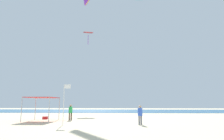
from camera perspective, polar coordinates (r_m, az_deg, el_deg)
The scene contains 8 objects.
ground at distance 20.78m, azimuth 2.25°, elevation -14.47°, with size 110.00×110.00×0.10m, color beige.
ocean_strip at distance 50.36m, azimuth 2.74°, elevation -11.29°, with size 110.00×21.69×0.03m, color #28608C.
canopy_tent at distance 23.63m, azimuth -18.84°, elevation -7.49°, with size 2.88×3.35×2.49m.
person_near_tent at distance 23.59m, azimuth -11.47°, elevation -11.08°, with size 0.41×0.42×1.73m.
person_leftmost at distance 18.44m, azimuth 7.83°, elevation -11.83°, with size 0.40×0.40×1.68m.
banner_flag at distance 18.68m, azimuth -13.06°, elevation -8.18°, with size 0.61×0.06×3.50m.
cooler_box at distance 25.83m, azimuth -18.09°, elevation -12.50°, with size 0.57×0.37×0.35m.
kite_diamond_red at distance 48.71m, azimuth -6.64°, elevation 10.14°, with size 2.59×2.56×3.13m.
Camera 1 is at (0.31, -20.69, 1.86)m, focal length 32.86 mm.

